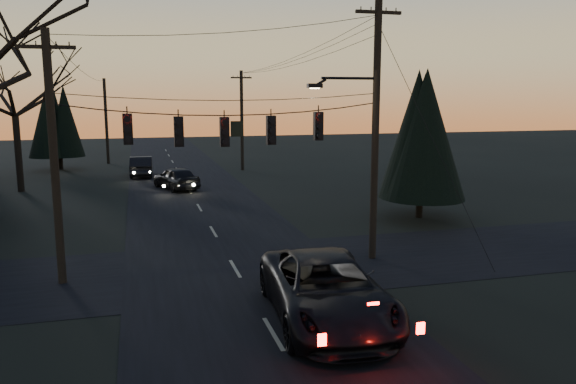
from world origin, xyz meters
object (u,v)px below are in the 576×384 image
object	(u,v)px
evergreen_right	(422,136)
sedan_oncoming_b	(141,166)
sedan_oncoming_a	(176,178)
utility_pole_left	(63,283)
utility_pole_far_l	(109,164)
suv_near	(326,290)
utility_pole_right	(372,258)
utility_pole_far_r	(242,170)

from	to	relation	value
evergreen_right	sedan_oncoming_b	bearing A→B (deg)	125.17
sedan_oncoming_a	sedan_oncoming_b	distance (m)	7.58
utility_pole_left	utility_pole_far_l	xyz separation A→B (m)	(0.00, 36.00, 0.00)
suv_near	utility_pole_left	bearing A→B (deg)	148.70
evergreen_right	sedan_oncoming_a	distance (m)	17.62
utility_pole_right	utility_pole_far_r	distance (m)	28.00
utility_pole_right	utility_pole_far_r	xyz separation A→B (m)	(0.00, 28.00, 0.00)
suv_near	utility_pole_far_r	bearing A→B (deg)	87.68
sedan_oncoming_a	sedan_oncoming_b	size ratio (longest dim) A/B	0.95
utility_pole_far_r	evergreen_right	size ratio (longest dim) A/B	1.15
utility_pole_far_r	sedan_oncoming_a	xyz separation A→B (m)	(-6.30, -8.96, 0.78)
utility_pole_far_r	suv_near	xyz separation A→B (m)	(-3.82, -33.48, 0.91)
suv_near	sedan_oncoming_a	world-z (taller)	suv_near
sedan_oncoming_a	utility_pole_right	bearing A→B (deg)	87.86
evergreen_right	suv_near	xyz separation A→B (m)	(-9.30, -11.89, -3.38)
evergreen_right	suv_near	bearing A→B (deg)	-128.03
evergreen_right	utility_pole_far_l	bearing A→B (deg)	119.84
utility_pole_far_r	utility_pole_far_l	world-z (taller)	utility_pole_far_r
utility_pole_right	sedan_oncoming_a	size ratio (longest dim) A/B	2.19
utility_pole_left	utility_pole_far_r	xyz separation A→B (m)	(11.50, 28.00, 0.00)
utility_pole_right	utility_pole_left	xyz separation A→B (m)	(-11.50, 0.00, 0.00)
suv_near	sedan_oncoming_b	bearing A→B (deg)	102.63
evergreen_right	sedan_oncoming_a	bearing A→B (deg)	133.00
utility_pole_right	utility_pole_far_l	world-z (taller)	utility_pole_right
utility_pole_right	utility_pole_left	bearing A→B (deg)	180.00
utility_pole_far_l	sedan_oncoming_a	size ratio (longest dim) A/B	1.75
utility_pole_far_r	sedan_oncoming_a	size ratio (longest dim) A/B	1.86
utility_pole_left	utility_pole_far_r	distance (m)	30.27
utility_pole_right	utility_pole_far_l	size ratio (longest dim) A/B	1.25
utility_pole_left	sedan_oncoming_a	xyz separation A→B (m)	(5.20, 19.04, 0.78)
utility_pole_right	evergreen_right	world-z (taller)	evergreen_right
utility_pole_left	sedan_oncoming_a	bearing A→B (deg)	74.73
suv_near	sedan_oncoming_b	size ratio (longest dim) A/B	1.37
utility_pole_far_r	suv_near	world-z (taller)	utility_pole_far_r
utility_pole_far_r	utility_pole_far_l	bearing A→B (deg)	145.18
utility_pole_left	evergreen_right	xyz separation A→B (m)	(16.97, 6.41, 4.30)
sedan_oncoming_b	utility_pole_left	bearing A→B (deg)	85.57
utility_pole_right	suv_near	world-z (taller)	utility_pole_right
evergreen_right	sedan_oncoming_a	xyz separation A→B (m)	(-11.77, 12.63, -3.52)
utility_pole_left	sedan_oncoming_a	world-z (taller)	utility_pole_left
sedan_oncoming_b	evergreen_right	bearing A→B (deg)	127.19
evergreen_right	sedan_oncoming_a	size ratio (longest dim) A/B	1.62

